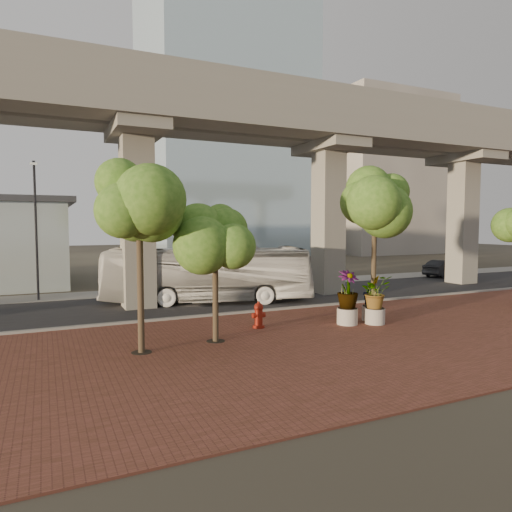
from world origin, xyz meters
name	(u,v)px	position (x,y,z in m)	size (l,w,h in m)	color
ground	(256,305)	(0.00, 0.00, 0.00)	(160.00, 160.00, 0.00)	#332E25
brick_plaza	(343,337)	(0.00, -8.00, 0.03)	(70.00, 13.00, 0.06)	brown
asphalt_road	(242,299)	(0.00, 2.00, 0.02)	(90.00, 8.00, 0.04)	black
curb_strip	(273,310)	(0.00, -2.00, 0.08)	(70.00, 0.25, 0.16)	gray
far_sidewalk	(211,288)	(0.00, 7.50, 0.03)	(90.00, 3.00, 0.06)	gray
transit_viaduct	(242,175)	(0.00, 2.00, 7.29)	(72.00, 5.60, 12.40)	gray
midrise_block	(376,177)	(38.00, 36.00, 12.00)	(18.00, 16.00, 24.00)	#A39C93
transit_bus	(208,274)	(-2.15, 1.87, 1.62)	(2.73, 11.65, 3.25)	silver
parked_car	(444,269)	(20.14, 5.60, 0.70)	(1.47, 4.23, 1.39)	black
fire_hydrant	(259,315)	(-2.32, -5.19, 0.60)	(0.56, 0.51, 1.12)	maroon
planter_front	(375,294)	(2.68, -6.66, 1.36)	(1.95, 1.95, 2.15)	#A4A194
planter_right	(348,292)	(1.50, -6.23, 1.50)	(2.22, 2.22, 2.37)	gray
planter_left	(372,293)	(3.00, -6.01, 1.32)	(1.88, 1.88, 2.07)	#A39F93
street_tree_far_west	(139,207)	(-7.58, -6.90, 5.02)	(3.85, 3.85, 6.74)	#463828
street_tree_near_west	(215,236)	(-4.75, -6.55, 4.01)	(3.14, 3.14, 5.40)	#463828
street_tree_near_east	(375,206)	(3.10, -6.00, 5.27)	(3.83, 3.83, 6.98)	#463828
streetlamp_west	(36,221)	(-10.89, 6.55, 4.62)	(0.39, 1.15, 7.91)	#2D2D32
streetlamp_east	(315,228)	(7.78, 6.38, 4.20)	(0.36, 1.04, 7.19)	#2D2D32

